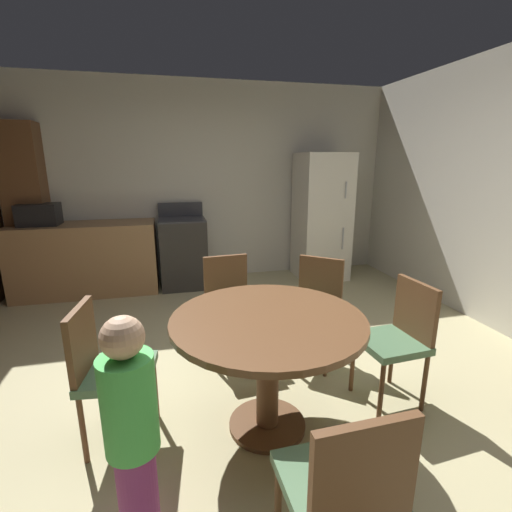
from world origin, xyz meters
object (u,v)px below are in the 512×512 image
oven_range (183,252)px  chair_west (106,366)px  chair_east (399,334)px  chair_south (344,488)px  dining_table (268,341)px  microwave (39,215)px  chair_northeast (316,303)px  chair_north (229,301)px  refrigerator (321,217)px  person_child (132,432)px

oven_range → chair_west: 2.85m
oven_range → chair_east: oven_range is taller
oven_range → chair_south: oven_range is taller
dining_table → chair_west: size_ratio=1.34×
microwave → chair_south: size_ratio=0.51×
chair_east → oven_range: bearing=-68.7°
chair_northeast → chair_south: (-0.59, -1.68, 0.00)m
microwave → dining_table: (2.05, -2.90, -0.43)m
chair_south → chair_east: size_ratio=1.00×
oven_range → microwave: (-1.67, -0.00, 0.56)m
chair_south → chair_north: 1.91m
oven_range → dining_table: size_ratio=0.95×
refrigerator → chair_east: size_ratio=2.02×
chair_east → person_child: size_ratio=0.80×
microwave → chair_north: microwave is taller
oven_range → chair_northeast: (0.99, -2.18, 0.03)m
chair_north → person_child: size_ratio=0.80×
chair_south → person_child: bearing=61.8°
chair_east → refrigerator: bearing=-106.3°
chair_west → refrigerator: bearing=54.5°
microwave → person_child: (1.32, -3.48, -0.45)m
oven_range → dining_table: bearing=-82.6°
dining_table → chair_northeast: 0.96m
chair_west → chair_north: 1.20m
dining_table → chair_northeast: bearing=49.7°
chair_south → person_child: (-0.76, 0.38, 0.08)m
microwave → dining_table: 3.58m
chair_northeast → chair_east: size_ratio=1.00×
chair_west → chair_north: bearing=51.0°
oven_range → chair_south: 3.88m
oven_range → microwave: 1.77m
oven_range → person_child: 3.50m
chair_northeast → oven_range: bearing=-115.2°
chair_west → chair_east: same height
chair_south → chair_north: bearing=1.6°
oven_range → chair_east: size_ratio=1.26×
microwave → person_child: bearing=-69.3°
dining_table → chair_east: (0.95, 0.06, -0.10)m
chair_south → chair_east: bearing=-43.9°
oven_range → refrigerator: refrigerator is taller
chair_north → chair_east: 1.36m
microwave → chair_east: 4.17m
microwave → chair_west: 3.04m
microwave → chair_northeast: size_ratio=0.51×
chair_east → chair_north: bearing=-44.5°
oven_range → microwave: bearing=-179.9°
microwave → chair_west: bearing=-68.4°
oven_range → dining_table: 2.94m
oven_range → chair_northeast: size_ratio=1.26×
dining_table → chair_east: chair_east is taller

